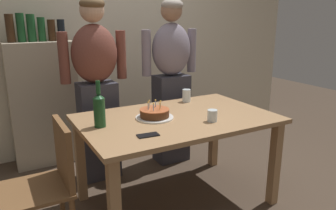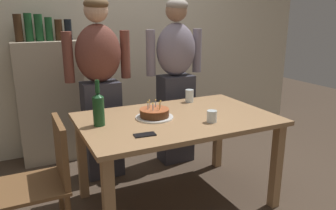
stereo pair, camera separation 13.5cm
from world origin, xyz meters
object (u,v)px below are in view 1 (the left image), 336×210
Objects in this scene: water_glass_near at (212,116)px; dining_chair at (50,179)px; birthday_cake at (155,114)px; wine_bottle at (99,109)px; person_woman_cardigan at (171,80)px; person_man_bearded at (96,88)px; water_glass_far at (186,96)px; cell_phone at (148,135)px.

water_glass_near is 1.21m from dining_chair.
water_glass_near is (0.35, -0.27, 0.01)m from birthday_cake.
person_woman_cardigan is (0.97, 0.68, 0.00)m from wine_bottle.
birthday_cake is at bearing 109.22° from person_man_bearded.
birthday_cake is at bearing 141.55° from water_glass_near.
wine_bottle is 1.18m from person_woman_cardigan.
person_man_bearded reaches higher than water_glass_far.
wine_bottle is 0.70m from person_man_bearded.
water_glass_far is 0.82m from person_man_bearded.
birthday_cake is 0.57m from water_glass_far.
birthday_cake is 0.34× the size of dining_chair.
person_woman_cardigan reaches higher than wine_bottle.
person_woman_cardigan is at bearing 81.88° from water_glass_far.
person_man_bearded and person_woman_cardigan have the same top height.
wine_bottle is at bearing 178.03° from birthday_cake.
birthday_cake is at bearing -1.97° from wine_bottle.
person_man_bearded is 0.78m from person_woman_cardigan.
wine_bottle is at bearing 74.58° from person_man_bearded.
cell_phone is 0.68m from dining_chair.
dining_chair is at bearing -159.94° from water_glass_far.
person_man_bearded reaches higher than cell_phone.
cell_phone is 0.09× the size of person_man_bearded.
dining_chair is (-1.17, 0.10, -0.27)m from water_glass_near.
cell_phone is at bearing -175.55° from water_glass_near.
person_woman_cardigan is at bearing -180.00° from person_man_bearded.
water_glass_far is (0.48, 0.31, 0.02)m from birthday_cake.
wine_bottle is (-0.91, -0.29, 0.07)m from water_glass_far.
water_glass_far is 0.13× the size of dining_chair.
person_man_bearded is at bearing 109.22° from birthday_cake.
dining_chair is (-1.31, -0.48, -0.28)m from water_glass_far.
water_glass_near is 0.10× the size of dining_chair.
wine_bottle is (-0.77, 0.29, 0.08)m from water_glass_near.
person_man_bearded is at bearing 74.58° from wine_bottle.
water_glass_near is 0.62× the size of cell_phone.
water_glass_near is at bearing -103.25° from water_glass_far.
wine_bottle reaches higher than cell_phone.
water_glass_near is at bearing 9.58° from cell_phone.
person_man_bearded is at bearing 97.02° from cell_phone.
person_man_bearded is (-0.24, 0.69, 0.10)m from birthday_cake.
water_glass_far is 0.07× the size of person_woman_cardigan.
birthday_cake is 0.88m from dining_chair.
person_woman_cardigan is (0.19, 0.97, 0.09)m from water_glass_near.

